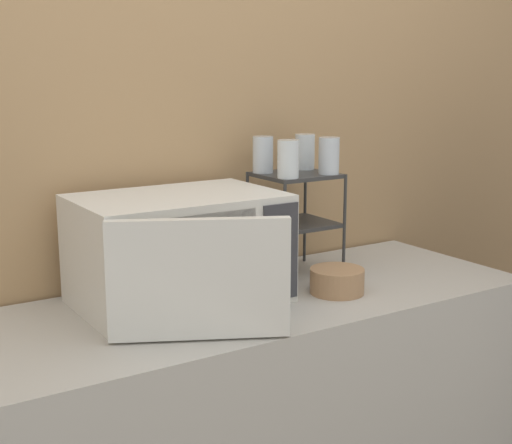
# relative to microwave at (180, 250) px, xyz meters

# --- Properties ---
(wall_back) EXTENTS (8.00, 0.06, 2.60)m
(wall_back) POSITION_rel_microwave_xyz_m (0.13, 0.28, 0.23)
(wall_back) COLOR tan
(wall_back) RESTS_ON ground_plane
(microwave) EXTENTS (0.57, 0.59, 0.31)m
(microwave) POSITION_rel_microwave_xyz_m (0.00, 0.00, 0.00)
(microwave) COLOR silver
(microwave) RESTS_ON counter
(dish_rack) EXTENTS (0.24, 0.22, 0.32)m
(dish_rack) POSITION_rel_microwave_xyz_m (0.45, 0.08, 0.08)
(dish_rack) COLOR #333333
(dish_rack) RESTS_ON counter
(glass_front_left) EXTENTS (0.06, 0.06, 0.11)m
(glass_front_left) POSITION_rel_microwave_xyz_m (0.37, 0.01, 0.23)
(glass_front_left) COLOR silver
(glass_front_left) RESTS_ON dish_rack
(glass_back_right) EXTENTS (0.06, 0.06, 0.11)m
(glass_back_right) POSITION_rel_microwave_xyz_m (0.52, 0.14, 0.23)
(glass_back_right) COLOR silver
(glass_back_right) RESTS_ON dish_rack
(glass_front_right) EXTENTS (0.06, 0.06, 0.11)m
(glass_front_right) POSITION_rel_microwave_xyz_m (0.52, 0.01, 0.23)
(glass_front_right) COLOR silver
(glass_front_right) RESTS_ON dish_rack
(glass_back_left) EXTENTS (0.06, 0.06, 0.11)m
(glass_back_left) POSITION_rel_microwave_xyz_m (0.37, 0.14, 0.23)
(glass_back_left) COLOR silver
(glass_back_left) RESTS_ON dish_rack
(bowl) EXTENTS (0.16, 0.16, 0.07)m
(bowl) POSITION_rel_microwave_xyz_m (0.43, -0.16, -0.12)
(bowl) COLOR #AD7F56
(bowl) RESTS_ON counter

